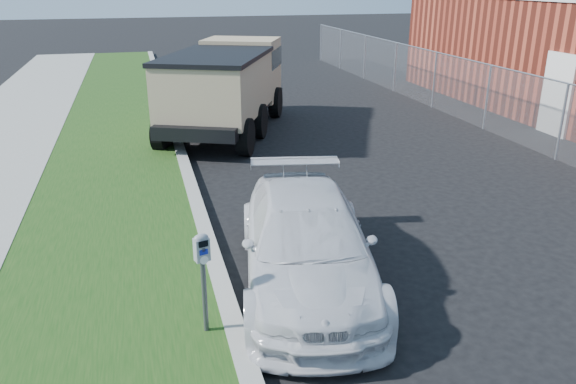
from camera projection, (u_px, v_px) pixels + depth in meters
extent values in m
plane|color=black|center=(397.00, 270.00, 8.29)|extent=(120.00, 120.00, 0.00)
cube|color=gray|center=(204.00, 229.00, 9.44)|extent=(0.25, 50.00, 0.15)
cube|color=#143B10|center=(105.00, 241.00, 9.06)|extent=(3.00, 50.00, 0.13)
plane|color=slate|center=(487.00, 98.00, 15.74)|extent=(0.00, 30.00, 30.00)
cylinder|color=gray|center=(491.00, 65.00, 15.42)|extent=(0.04, 30.00, 0.04)
cylinder|color=gray|center=(562.00, 122.00, 13.03)|extent=(0.06, 0.06, 1.80)
cylinder|color=gray|center=(487.00, 98.00, 15.74)|extent=(0.06, 0.06, 1.80)
cylinder|color=gray|center=(434.00, 80.00, 18.45)|extent=(0.06, 0.06, 1.80)
cylinder|color=gray|center=(395.00, 67.00, 21.16)|extent=(0.06, 0.06, 1.80)
cylinder|color=gray|center=(365.00, 57.00, 23.86)|extent=(0.06, 0.06, 1.80)
cylinder|color=gray|center=(341.00, 49.00, 26.57)|extent=(0.06, 0.06, 1.80)
cylinder|color=gray|center=(321.00, 43.00, 29.28)|extent=(0.06, 0.06, 1.80)
cube|color=silver|center=(557.00, 95.00, 15.12)|extent=(0.08, 1.10, 2.20)
cylinder|color=#3F4247|center=(205.00, 297.00, 6.49)|extent=(0.07, 0.07, 0.92)
cube|color=slate|center=(202.00, 249.00, 6.27)|extent=(0.19, 0.15, 0.28)
ellipsoid|color=slate|center=(201.00, 238.00, 6.22)|extent=(0.20, 0.16, 0.10)
cube|color=black|center=(203.00, 244.00, 6.19)|extent=(0.11, 0.04, 0.07)
cube|color=navy|center=(204.00, 252.00, 6.23)|extent=(0.10, 0.03, 0.06)
cylinder|color=silver|center=(204.00, 260.00, 6.27)|extent=(0.10, 0.03, 0.10)
cube|color=#3F4247|center=(204.00, 250.00, 6.22)|extent=(0.04, 0.02, 0.05)
imported|color=silver|center=(305.00, 242.00, 7.75)|extent=(2.54, 4.57, 1.25)
cube|color=black|center=(225.00, 108.00, 15.52)|extent=(4.22, 6.18, 0.32)
cube|color=#9D8765|center=(242.00, 69.00, 17.20)|extent=(2.64, 2.38, 1.83)
cube|color=black|center=(242.00, 57.00, 17.07)|extent=(2.67, 2.41, 0.55)
cube|color=#9D8765|center=(217.00, 86.00, 14.58)|extent=(3.57, 4.41, 1.47)
cube|color=black|center=(215.00, 56.00, 14.31)|extent=(3.69, 4.53, 0.11)
cube|color=black|center=(249.00, 91.00, 18.30)|extent=(2.07, 1.02, 0.27)
cylinder|color=black|center=(210.00, 100.00, 17.61)|extent=(0.64, 0.96, 0.92)
cylinder|color=black|center=(276.00, 102.00, 17.30)|extent=(0.64, 0.96, 0.92)
cylinder|color=black|center=(184.00, 118.00, 15.33)|extent=(0.64, 0.96, 0.92)
cylinder|color=black|center=(259.00, 121.00, 15.02)|extent=(0.64, 0.96, 0.92)
cylinder|color=black|center=(162.00, 134.00, 13.80)|extent=(0.64, 0.96, 0.92)
cylinder|color=black|center=(245.00, 137.00, 13.50)|extent=(0.64, 0.96, 0.92)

